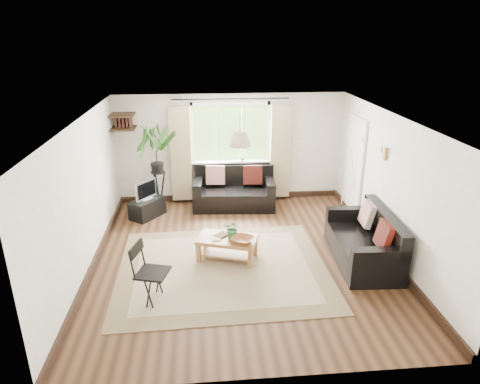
{
  "coord_description": "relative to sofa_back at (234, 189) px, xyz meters",
  "views": [
    {
      "loc": [
        -0.62,
        -6.46,
        3.69
      ],
      "look_at": [
        0.0,
        0.4,
        1.05
      ],
      "focal_mm": 32.0,
      "sensor_mm": 36.0,
      "label": 1
    }
  ],
  "objects": [
    {
      "name": "table_plant",
      "position": [
        -0.2,
        -2.28,
        0.15
      ],
      "size": [
        0.36,
        0.33,
        0.32
      ],
      "primitive_type": "imported",
      "rotation": [
        0.0,
        0.0,
        -0.37
      ],
      "color": "#2A6729",
      "rests_on": "coffee_table"
    },
    {
      "name": "folding_chair",
      "position": [
        -1.42,
        -3.4,
        0.04
      ],
      "size": [
        0.57,
        0.57,
        0.9
      ],
      "primitive_type": null,
      "rotation": [
        0.0,
        0.0,
        1.3
      ],
      "color": "black",
      "rests_on": "floor"
    },
    {
      "name": "sofa_back",
      "position": [
        0.0,
        0.0,
        0.0
      ],
      "size": [
        1.81,
        1.0,
        0.82
      ],
      "primitive_type": null,
      "rotation": [
        0.0,
        0.0,
        -0.08
      ],
      "color": "black",
      "rests_on": "floor"
    },
    {
      "name": "coffee_table",
      "position": [
        -0.3,
        -2.3,
        -0.21
      ],
      "size": [
        1.1,
        0.82,
        0.4
      ],
      "primitive_type": null,
      "rotation": [
        0.0,
        0.0,
        -0.32
      ],
      "color": "olive",
      "rests_on": "floor"
    },
    {
      "name": "floor",
      "position": [
        -0.04,
        -2.25,
        -0.41
      ],
      "size": [
        5.5,
        5.5,
        0.0
      ],
      "primitive_type": "plane",
      "color": "black",
      "rests_on": "ground"
    },
    {
      "name": "ceiling",
      "position": [
        -0.04,
        -2.25,
        1.99
      ],
      "size": [
        5.5,
        5.5,
        0.0
      ],
      "primitive_type": "plane",
      "rotation": [
        3.14,
        0.0,
        0.0
      ],
      "color": "white",
      "rests_on": "floor"
    },
    {
      "name": "wall_left",
      "position": [
        -2.54,
        -2.25,
        0.79
      ],
      "size": [
        0.02,
        5.5,
        2.4
      ],
      "primitive_type": "cube",
      "color": "beige",
      "rests_on": "floor"
    },
    {
      "name": "bowl",
      "position": [
        -0.05,
        -2.47,
        0.03
      ],
      "size": [
        0.48,
        0.48,
        0.09
      ],
      "primitive_type": "imported",
      "rotation": [
        0.0,
        0.0,
        -0.55
      ],
      "color": "#9B5A35",
      "rests_on": "coffee_table"
    },
    {
      "name": "sofa_right",
      "position": [
        1.96,
        -2.55,
        0.0
      ],
      "size": [
        1.79,
        0.96,
        0.82
      ],
      "primitive_type": null,
      "rotation": [
        0.0,
        0.0,
        -1.62
      ],
      "color": "black",
      "rests_on": "floor"
    },
    {
      "name": "pendant_lamp",
      "position": [
        -0.04,
        -1.85,
        1.64
      ],
      "size": [
        0.36,
        0.36,
        0.54
      ],
      "primitive_type": null,
      "color": "beige",
      "rests_on": "ceiling"
    },
    {
      "name": "wall_back",
      "position": [
        -0.04,
        0.5,
        0.79
      ],
      "size": [
        5.0,
        0.02,
        2.4
      ],
      "primitive_type": "cube",
      "color": "beige",
      "rests_on": "floor"
    },
    {
      "name": "rug",
      "position": [
        -0.39,
        -2.61,
        -0.4
      ],
      "size": [
        3.45,
        2.98,
        0.02
      ],
      "primitive_type": "cube",
      "rotation": [
        0.0,
        0.0,
        0.03
      ],
      "color": "beige",
      "rests_on": "floor"
    },
    {
      "name": "book_b",
      "position": [
        -0.45,
        -2.13,
        0.0
      ],
      "size": [
        0.3,
        0.3,
        0.02
      ],
      "primitive_type": "imported",
      "rotation": [
        0.0,
        0.0,
        -0.81
      ],
      "color": "brown",
      "rests_on": "coffee_table"
    },
    {
      "name": "tv_stand",
      "position": [
        -1.85,
        -0.38,
        -0.22
      ],
      "size": [
        0.76,
        0.82,
        0.39
      ],
      "primitive_type": "cube",
      "rotation": [
        0.0,
        0.0,
        0.92
      ],
      "color": "black",
      "rests_on": "floor"
    },
    {
      "name": "tv",
      "position": [
        -1.85,
        -0.38,
        0.19
      ],
      "size": [
        0.48,
        0.55,
        0.42
      ],
      "primitive_type": null,
      "rotation": [
        0.0,
        0.0,
        0.92
      ],
      "color": "#A5A5AA",
      "rests_on": "tv_stand"
    },
    {
      "name": "wall_front",
      "position": [
        -0.04,
        -5.0,
        0.79
      ],
      "size": [
        5.0,
        0.02,
        2.4
      ],
      "primitive_type": "cube",
      "color": "beige",
      "rests_on": "floor"
    },
    {
      "name": "palm_stand",
      "position": [
        -1.63,
        0.09,
        0.49
      ],
      "size": [
        0.78,
        0.78,
        1.81
      ],
      "primitive_type": null,
      "rotation": [
        0.0,
        0.0,
        0.12
      ],
      "color": "black",
      "rests_on": "floor"
    },
    {
      "name": "corner_shelf",
      "position": [
        -2.29,
        0.25,
        1.48
      ],
      "size": [
        0.5,
        0.5,
        0.34
      ],
      "primitive_type": null,
      "color": "black",
      "rests_on": "wall_back"
    },
    {
      "name": "wall_sconce",
      "position": [
        2.39,
        -1.95,
        1.33
      ],
      "size": [
        0.12,
        0.12,
        0.28
      ],
      "primitive_type": null,
      "color": "beige",
      "rests_on": "wall_right"
    },
    {
      "name": "wall_right",
      "position": [
        2.46,
        -2.25,
        0.79
      ],
      "size": [
        0.02,
        5.5,
        2.4
      ],
      "primitive_type": "cube",
      "color": "beige",
      "rests_on": "floor"
    },
    {
      "name": "window",
      "position": [
        -0.04,
        0.46,
        1.14
      ],
      "size": [
        2.5,
        0.16,
        2.16
      ],
      "primitive_type": null,
      "color": "white",
      "rests_on": "wall_back"
    },
    {
      "name": "sill_plant",
      "position": [
        0.21,
        0.38,
        0.65
      ],
      "size": [
        0.14,
        0.1,
        0.27
      ],
      "primitive_type": "imported",
      "color": "#2D6023",
      "rests_on": "window"
    },
    {
      "name": "door",
      "position": [
        2.43,
        -0.55,
        0.59
      ],
      "size": [
        0.06,
        0.96,
        2.06
      ],
      "primitive_type": "cube",
      "color": "silver",
      "rests_on": "wall_right"
    },
    {
      "name": "book_a",
      "position": [
        -0.56,
        -2.3,
        -0.0
      ],
      "size": [
        0.18,
        0.23,
        0.02
      ],
      "primitive_type": "imported",
      "rotation": [
        0.0,
        0.0,
        0.13
      ],
      "color": "silver",
      "rests_on": "coffee_table"
    }
  ]
}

